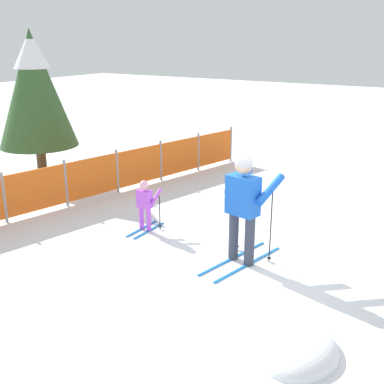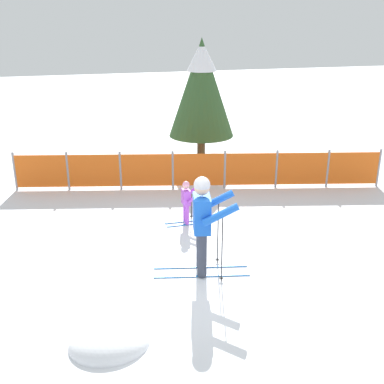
{
  "view_description": "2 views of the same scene",
  "coord_description": "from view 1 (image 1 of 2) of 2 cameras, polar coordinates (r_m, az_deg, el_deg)",
  "views": [
    {
      "loc": [
        -6.09,
        -2.89,
        3.46
      ],
      "look_at": [
        0.44,
        1.21,
        0.95
      ],
      "focal_mm": 45.0,
      "sensor_mm": 36.0,
      "label": 1
    },
    {
      "loc": [
        -1.75,
        -7.03,
        4.32
      ],
      "look_at": [
        0.47,
        1.61,
        0.97
      ],
      "focal_mm": 45.0,
      "sensor_mm": 36.0,
      "label": 2
    }
  ],
  "objects": [
    {
      "name": "safety_fence",
      "position": [
        10.8,
        -11.71,
        1.78
      ],
      "size": [
        9.24,
        2.1,
        1.01
      ],
      "rotation": [
        0.0,
        0.0,
        -0.22
      ],
      "color": "gray",
      "rests_on": "ground_plane"
    },
    {
      "name": "skier_adult",
      "position": [
        7.47,
        6.18,
        -0.75
      ],
      "size": [
        1.72,
        0.85,
        1.78
      ],
      "rotation": [
        0.0,
        0.0,
        -0.2
      ],
      "color": "#1966B2",
      "rests_on": "ground_plane"
    },
    {
      "name": "snow_mound",
      "position": [
        5.94,
        12.21,
        -18.08
      ],
      "size": [
        1.13,
        0.96,
        0.45
      ],
      "primitive_type": "ellipsoid",
      "color": "white",
      "rests_on": "ground_plane"
    },
    {
      "name": "conifer_far",
      "position": [
        12.8,
        -18.19,
        11.75
      ],
      "size": [
        1.96,
        1.96,
        3.65
      ],
      "color": "#4C3823",
      "rests_on": "ground_plane"
    },
    {
      "name": "skier_child",
      "position": [
        8.87,
        -5.58,
        -1.15
      ],
      "size": [
        0.91,
        0.5,
        0.97
      ],
      "rotation": [
        0.0,
        0.0,
        0.01
      ],
      "color": "#1966B2",
      "rests_on": "ground_plane"
    },
    {
      "name": "ground_plane",
      "position": [
        7.58,
        6.03,
        -9.27
      ],
      "size": [
        60.0,
        60.0,
        0.0
      ],
      "primitive_type": "plane",
      "color": "white"
    }
  ]
}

